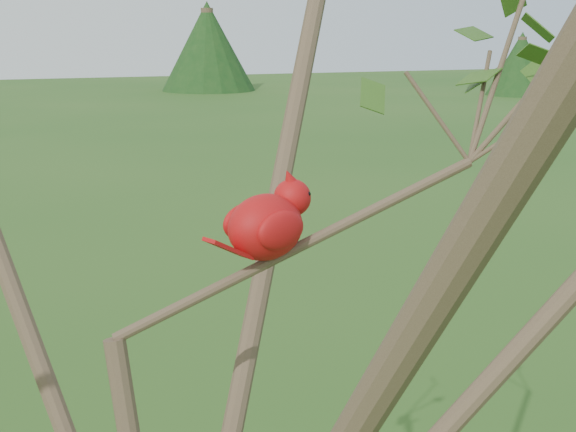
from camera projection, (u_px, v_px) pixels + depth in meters
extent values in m
sphere|color=red|center=(502.00, 172.00, 1.35)|extent=(0.04, 0.04, 0.04)
sphere|color=red|center=(502.00, 175.00, 1.42)|extent=(0.04, 0.04, 0.04)
ellipsoid|color=red|center=(266.00, 227.00, 1.28)|extent=(0.16, 0.15, 0.11)
sphere|color=red|center=(292.00, 198.00, 1.31)|extent=(0.08, 0.08, 0.06)
cone|color=red|center=(290.00, 180.00, 1.30)|extent=(0.05, 0.05, 0.05)
cone|color=#D85914|center=(305.00, 197.00, 1.33)|extent=(0.03, 0.03, 0.02)
ellipsoid|color=black|center=(301.00, 198.00, 1.32)|extent=(0.03, 0.04, 0.03)
cube|color=red|center=(229.00, 249.00, 1.23)|extent=(0.09, 0.06, 0.05)
ellipsoid|color=red|center=(246.00, 221.00, 1.30)|extent=(0.10, 0.06, 0.06)
ellipsoid|color=red|center=(281.00, 230.00, 1.24)|extent=(0.10, 0.06, 0.06)
cylinder|color=#463626|center=(208.00, 50.00, 31.29)|extent=(0.47, 0.47, 3.16)
cone|color=#153813|center=(208.00, 46.00, 31.26)|extent=(3.69, 3.69, 3.43)
cylinder|color=#463626|center=(521.00, 66.00, 29.24)|extent=(0.32, 0.32, 2.11)
cone|color=#153813|center=(521.00, 64.00, 29.22)|extent=(2.46, 2.46, 2.28)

